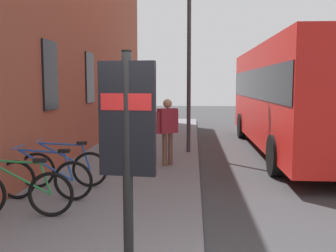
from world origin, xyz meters
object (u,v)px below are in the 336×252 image
(bicycle_leaning_wall, at_px, (18,193))
(city_bus, at_px, (293,93))
(bicycle_beside_lamp, at_px, (64,168))
(pedestrian_near_bus, at_px, (143,120))
(bicycle_nearest_sign, at_px, (45,179))
(transit_info_sign, at_px, (127,135))
(pedestrian_by_facade, at_px, (168,125))
(street_lamp, at_px, (189,44))

(bicycle_leaning_wall, bearing_deg, city_bus, -40.25)
(bicycle_beside_lamp, bearing_deg, pedestrian_near_bus, -11.67)
(bicycle_nearest_sign, distance_m, bicycle_beside_lamp, 0.87)
(bicycle_nearest_sign, xyz_separation_m, transit_info_sign, (-3.06, -2.02, 1.21))
(bicycle_nearest_sign, height_order, pedestrian_by_facade, pedestrian_by_facade)
(city_bus, relative_size, pedestrian_by_facade, 6.18)
(transit_info_sign, relative_size, city_bus, 0.23)
(bicycle_beside_lamp, height_order, transit_info_sign, transit_info_sign)
(city_bus, distance_m, pedestrian_near_bus, 4.85)
(transit_info_sign, relative_size, pedestrian_by_facade, 1.41)
(pedestrian_near_bus, bearing_deg, transit_info_sign, -173.61)
(pedestrian_near_bus, xyz_separation_m, pedestrian_by_facade, (-2.47, -0.95, 0.11))
(bicycle_leaning_wall, relative_size, pedestrian_by_facade, 1.04)
(bicycle_leaning_wall, relative_size, city_bus, 0.17)
(city_bus, height_order, pedestrian_by_facade, city_bus)
(pedestrian_near_bus, bearing_deg, bicycle_beside_lamp, 168.33)
(bicycle_leaning_wall, height_order, city_bus, city_bus)
(transit_info_sign, distance_m, street_lamp, 8.46)
(bicycle_leaning_wall, bearing_deg, transit_info_sign, -135.31)
(pedestrian_near_bus, bearing_deg, city_bus, -85.70)
(city_bus, bearing_deg, bicycle_leaning_wall, 139.75)
(bicycle_beside_lamp, distance_m, street_lamp, 5.75)
(bicycle_leaning_wall, relative_size, pedestrian_near_bus, 1.16)
(bicycle_nearest_sign, height_order, city_bus, city_bus)
(transit_info_sign, xyz_separation_m, pedestrian_near_bus, (8.73, 0.98, -0.67))
(bicycle_leaning_wall, bearing_deg, bicycle_nearest_sign, -5.18)
(transit_info_sign, bearing_deg, city_bus, -22.58)
(pedestrian_near_bus, height_order, pedestrian_by_facade, pedestrian_by_facade)
(bicycle_beside_lamp, height_order, pedestrian_by_facade, pedestrian_by_facade)
(city_bus, distance_m, pedestrian_by_facade, 4.81)
(transit_info_sign, bearing_deg, bicycle_leaning_wall, 44.69)
(bicycle_leaning_wall, relative_size, bicycle_nearest_sign, 1.00)
(bicycle_beside_lamp, bearing_deg, bicycle_nearest_sign, 176.29)
(bicycle_nearest_sign, xyz_separation_m, pedestrian_by_facade, (3.20, -1.99, 0.65))
(bicycle_leaning_wall, height_order, pedestrian_by_facade, pedestrian_by_facade)
(pedestrian_near_bus, bearing_deg, bicycle_leaning_wall, 170.27)
(bicycle_beside_lamp, distance_m, transit_info_sign, 4.56)
(bicycle_nearest_sign, relative_size, city_bus, 0.17)
(bicycle_nearest_sign, relative_size, bicycle_beside_lamp, 1.01)
(transit_info_sign, distance_m, pedestrian_by_facade, 6.28)
(pedestrian_by_facade, height_order, street_lamp, street_lamp)
(city_bus, bearing_deg, bicycle_beside_lamp, 131.88)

